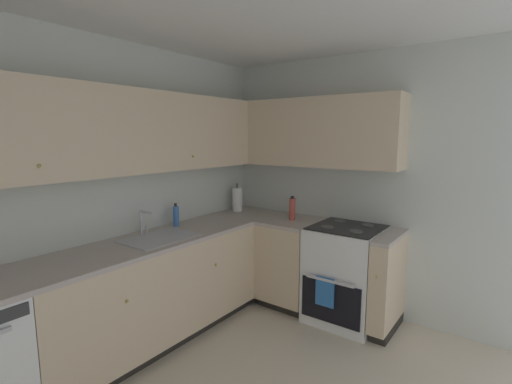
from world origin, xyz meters
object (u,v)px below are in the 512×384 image
at_px(oven_range, 346,273).
at_px(soap_bottle, 176,216).
at_px(paper_towel_roll, 237,199).
at_px(oil_bottle, 292,209).

relative_size(oven_range, soap_bottle, 4.80).
height_order(oven_range, soap_bottle, soap_bottle).
bearing_deg(soap_bottle, paper_towel_roll, -1.31).
bearing_deg(paper_towel_roll, oil_bottle, -90.96).
relative_size(soap_bottle, oil_bottle, 0.90).
relative_size(oven_range, paper_towel_roll, 3.21).
distance_m(soap_bottle, paper_towel_roll, 0.88).
xyz_separation_m(soap_bottle, paper_towel_roll, (0.87, -0.02, 0.04)).
bearing_deg(paper_towel_roll, oven_range, -89.71).
bearing_deg(soap_bottle, oil_bottle, -40.50).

